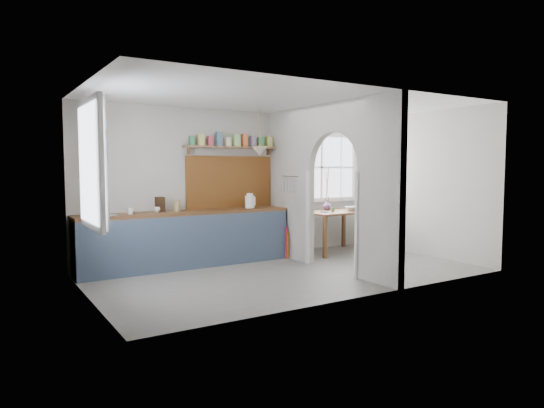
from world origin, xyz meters
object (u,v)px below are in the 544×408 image
chair_left (298,234)px  vase (327,205)px  chair_right (370,224)px  dining_table (335,232)px  kettle (250,201)px

chair_left → vase: vase is taller
chair_left → chair_right: 1.87m
dining_table → chair_left: size_ratio=1.52×
kettle → dining_table: bearing=-9.9°
chair_left → vase: size_ratio=4.38×
vase → kettle: bearing=-179.0°
chair_right → dining_table: bearing=110.2°
dining_table → kettle: kettle is taller
kettle → chair_left: bearing=-22.2°
chair_right → kettle: size_ratio=3.70×
kettle → vase: bearing=-1.3°
vase → chair_right: bearing=-11.8°
kettle → vase: kettle is taller
chair_right → vase: bearing=94.7°
dining_table → chair_right: chair_right is taller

